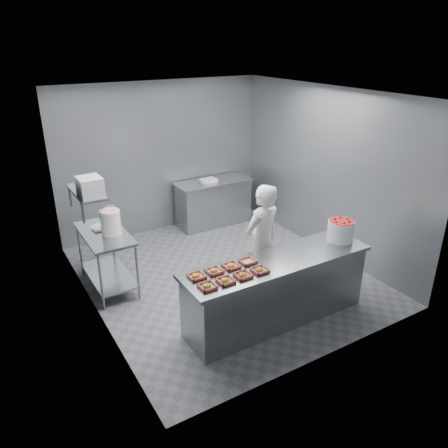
{
  "coord_description": "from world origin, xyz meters",
  "views": [
    {
      "loc": [
        -3.11,
        -5.2,
        3.51
      ],
      "look_at": [
        -0.11,
        -0.2,
        0.99
      ],
      "focal_mm": 35.0,
      "sensor_mm": 36.0,
      "label": 1
    }
  ],
  "objects_px": {
    "tray_7": "(248,261)",
    "tray_1": "(226,281)",
    "strawberry_tub": "(341,230)",
    "back_counter": "(213,202)",
    "tray_5": "(214,271)",
    "appliance": "(90,187)",
    "tray_6": "(231,266)",
    "worker": "(262,242)",
    "tray_3": "(260,270)",
    "prep_table": "(106,252)",
    "glaze_bucket": "(111,222)",
    "tray_4": "(196,276)",
    "tray_0": "(207,286)",
    "tray_2": "(243,275)",
    "service_counter": "(276,290)"
  },
  "relations": [
    {
      "from": "tray_7",
      "to": "strawberry_tub",
      "type": "bearing_deg",
      "value": -4.49
    },
    {
      "from": "tray_5",
      "to": "strawberry_tub",
      "type": "relative_size",
      "value": 0.52
    },
    {
      "from": "tray_6",
      "to": "appliance",
      "type": "xyz_separation_m",
      "value": [
        -1.2,
        1.59,
        0.77
      ]
    },
    {
      "from": "back_counter",
      "to": "tray_3",
      "type": "distance_m",
      "value": 3.65
    },
    {
      "from": "tray_5",
      "to": "worker",
      "type": "distance_m",
      "value": 1.14
    },
    {
      "from": "tray_7",
      "to": "worker",
      "type": "bearing_deg",
      "value": 40.41
    },
    {
      "from": "tray_1",
      "to": "tray_5",
      "type": "relative_size",
      "value": 1.0
    },
    {
      "from": "appliance",
      "to": "strawberry_tub",
      "type": "bearing_deg",
      "value": -31.72
    },
    {
      "from": "tray_2",
      "to": "tray_6",
      "type": "height_order",
      "value": "same"
    },
    {
      "from": "tray_6",
      "to": "worker",
      "type": "relative_size",
      "value": 0.11
    },
    {
      "from": "tray_0",
      "to": "tray_7",
      "type": "xyz_separation_m",
      "value": [
        0.72,
        0.26,
        -0.0
      ]
    },
    {
      "from": "tray_7",
      "to": "tray_1",
      "type": "bearing_deg",
      "value": -151.3
    },
    {
      "from": "tray_1",
      "to": "glaze_bucket",
      "type": "xyz_separation_m",
      "value": [
        -0.71,
        1.99,
        0.17
      ]
    },
    {
      "from": "appliance",
      "to": "tray_3",
      "type": "bearing_deg",
      "value": -53.46
    },
    {
      "from": "strawberry_tub",
      "to": "glaze_bucket",
      "type": "distance_m",
      "value": 3.22
    },
    {
      "from": "tray_0",
      "to": "tray_5",
      "type": "distance_m",
      "value": 0.36
    },
    {
      "from": "tray_7",
      "to": "strawberry_tub",
      "type": "height_order",
      "value": "strawberry_tub"
    },
    {
      "from": "prep_table",
      "to": "appliance",
      "type": "xyz_separation_m",
      "value": [
        -0.17,
        -0.23,
        1.1
      ]
    },
    {
      "from": "prep_table",
      "to": "tray_3",
      "type": "xyz_separation_m",
      "value": [
        1.27,
        -2.08,
        0.33
      ]
    },
    {
      "from": "prep_table",
      "to": "tray_6",
      "type": "relative_size",
      "value": 6.4
    },
    {
      "from": "tray_4",
      "to": "tray_7",
      "type": "xyz_separation_m",
      "value": [
        0.72,
        0.0,
        -0.0
      ]
    },
    {
      "from": "service_counter",
      "to": "back_counter",
      "type": "bearing_deg",
      "value": 74.52
    },
    {
      "from": "service_counter",
      "to": "tray_1",
      "type": "height_order",
      "value": "tray_1"
    },
    {
      "from": "tray_2",
      "to": "tray_6",
      "type": "relative_size",
      "value": 1.0
    },
    {
      "from": "tray_0",
      "to": "tray_4",
      "type": "relative_size",
      "value": 1.0
    },
    {
      "from": "strawberry_tub",
      "to": "glaze_bucket",
      "type": "height_order",
      "value": "glaze_bucket"
    },
    {
      "from": "tray_5",
      "to": "strawberry_tub",
      "type": "xyz_separation_m",
      "value": [
        1.94,
        -0.11,
        0.13
      ]
    },
    {
      "from": "back_counter",
      "to": "tray_7",
      "type": "relative_size",
      "value": 8.01
    },
    {
      "from": "tray_6",
      "to": "worker",
      "type": "height_order",
      "value": "worker"
    },
    {
      "from": "tray_1",
      "to": "worker",
      "type": "distance_m",
      "value": 1.27
    },
    {
      "from": "tray_1",
      "to": "tray_3",
      "type": "bearing_deg",
      "value": 0.0
    },
    {
      "from": "prep_table",
      "to": "tray_2",
      "type": "xyz_separation_m",
      "value": [
        1.03,
        -2.08,
        0.33
      ]
    },
    {
      "from": "tray_4",
      "to": "tray_0",
      "type": "bearing_deg",
      "value": -90.0
    },
    {
      "from": "appliance",
      "to": "worker",
      "type": "bearing_deg",
      "value": -30.65
    },
    {
      "from": "tray_0",
      "to": "tray_5",
      "type": "xyz_separation_m",
      "value": [
        0.24,
        0.26,
        0.0
      ]
    },
    {
      "from": "tray_6",
      "to": "tray_3",
      "type": "bearing_deg",
      "value": -47.77
    },
    {
      "from": "back_counter",
      "to": "tray_6",
      "type": "xyz_separation_m",
      "value": [
        -1.52,
        -3.12,
        0.47
      ]
    },
    {
      "from": "tray_6",
      "to": "tray_4",
      "type": "bearing_deg",
      "value": 180.0
    },
    {
      "from": "tray_0",
      "to": "appliance",
      "type": "bearing_deg",
      "value": 111.24
    },
    {
      "from": "tray_0",
      "to": "tray_1",
      "type": "height_order",
      "value": "same"
    },
    {
      "from": "tray_5",
      "to": "appliance",
      "type": "height_order",
      "value": "appliance"
    },
    {
      "from": "service_counter",
      "to": "glaze_bucket",
      "type": "height_order",
      "value": "glaze_bucket"
    },
    {
      "from": "tray_3",
      "to": "tray_1",
      "type": "bearing_deg",
      "value": 180.0
    },
    {
      "from": "tray_5",
      "to": "tray_3",
      "type": "bearing_deg",
      "value": -28.85
    },
    {
      "from": "tray_7",
      "to": "glaze_bucket",
      "type": "bearing_deg",
      "value": 124.59
    },
    {
      "from": "tray_1",
      "to": "tray_3",
      "type": "xyz_separation_m",
      "value": [
        0.48,
        0.0,
        0.0
      ]
    },
    {
      "from": "tray_5",
      "to": "worker",
      "type": "height_order",
      "value": "worker"
    },
    {
      "from": "prep_table",
      "to": "glaze_bucket",
      "type": "distance_m",
      "value": 0.51
    },
    {
      "from": "worker",
      "to": "appliance",
      "type": "xyz_separation_m",
      "value": [
        -1.99,
        1.12,
        0.84
      ]
    },
    {
      "from": "prep_table",
      "to": "tray_5",
      "type": "height_order",
      "value": "tray_5"
    }
  ]
}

